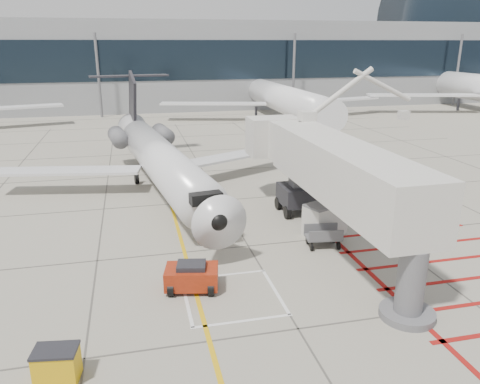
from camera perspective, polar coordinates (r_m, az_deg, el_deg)
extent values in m
plane|color=gray|center=(22.41, 3.55, -10.72)|extent=(260.00, 260.00, 0.00)
cone|color=#FE460D|center=(25.71, -2.56, -6.17)|extent=(0.36, 0.36, 0.50)
cone|color=#FF5B0D|center=(26.20, -2.77, -5.78)|extent=(0.31, 0.31, 0.43)
cube|color=gray|center=(90.30, -3.16, 15.45)|extent=(180.00, 28.00, 14.00)
cube|color=black|center=(76.48, -1.26, 15.79)|extent=(180.00, 0.10, 6.00)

